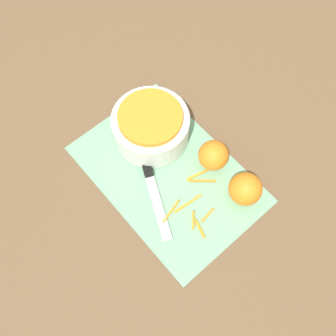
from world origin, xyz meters
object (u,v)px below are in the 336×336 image
at_px(knife, 148,173).
at_px(orange_right, 245,189).
at_px(bowl_speckled, 151,126).
at_px(orange_left, 213,155).

height_order(knife, orange_right, orange_right).
bearing_deg(bowl_speckled, orange_right, 12.48).
xyz_separation_m(knife, orange_left, (0.08, 0.14, 0.03)).
bearing_deg(bowl_speckled, orange_left, 22.41).
bearing_deg(knife, orange_left, 85.81).
bearing_deg(knife, bowl_speckled, 161.09).
height_order(bowl_speckled, knife, bowl_speckled).
height_order(orange_left, orange_right, orange_right).
xyz_separation_m(bowl_speckled, orange_right, (0.26, 0.06, -0.01)).
xyz_separation_m(knife, orange_right, (0.18, 0.13, 0.03)).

